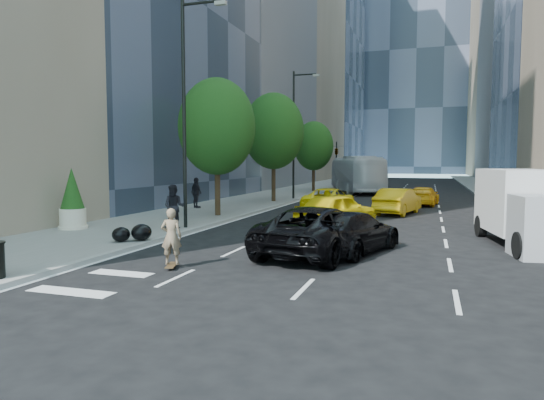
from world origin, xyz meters
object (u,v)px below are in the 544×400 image
(box_truck, at_px, (524,208))
(black_sedan_mercedes, at_px, (350,232))
(planter_shrub, at_px, (72,200))
(skateboarder, at_px, (171,240))
(black_sedan_lincoln, at_px, (318,230))
(city_bus, at_px, (356,174))

(box_truck, bearing_deg, black_sedan_mercedes, -159.77)
(black_sedan_mercedes, relative_size, planter_shrub, 1.85)
(skateboarder, xyz_separation_m, black_sedan_lincoln, (3.55, 3.42, -0.02))
(box_truck, xyz_separation_m, planter_shrub, (-18.16, -2.17, 0.00))
(skateboarder, height_order, box_truck, box_truck)
(skateboarder, xyz_separation_m, black_sedan_mercedes, (4.53, 4.00, -0.11))
(black_sedan_mercedes, distance_m, box_truck, 6.72)
(city_bus, height_order, planter_shrub, city_bus)
(skateboarder, relative_size, box_truck, 0.27)
(city_bus, distance_m, box_truck, 31.20)
(skateboarder, distance_m, box_truck, 12.66)
(skateboarder, height_order, city_bus, city_bus)
(black_sedan_mercedes, xyz_separation_m, box_truck, (5.83, 3.26, 0.70))
(city_bus, height_order, box_truck, city_bus)
(black_sedan_lincoln, relative_size, box_truck, 0.95)
(black_sedan_mercedes, height_order, box_truck, box_truck)
(black_sedan_lincoln, relative_size, black_sedan_mercedes, 1.18)
(black_sedan_mercedes, relative_size, city_bus, 0.38)
(city_bus, distance_m, planter_shrub, 32.55)
(box_truck, height_order, planter_shrub, planter_shrub)
(skateboarder, distance_m, black_sedan_mercedes, 6.04)
(skateboarder, bearing_deg, city_bus, -108.50)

